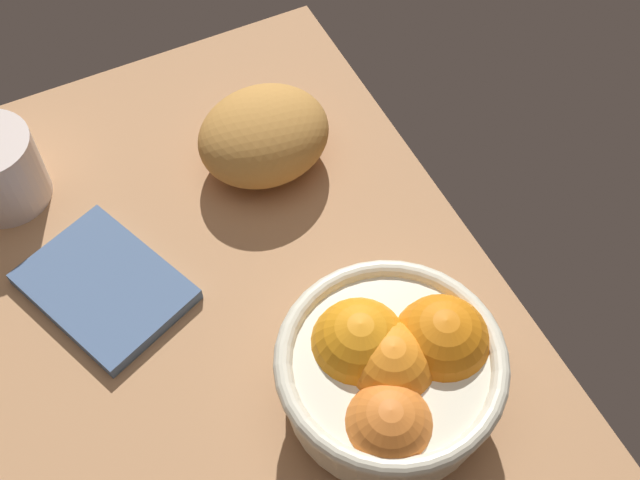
# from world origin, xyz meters

# --- Properties ---
(ground_plane) EXTENTS (0.68, 0.54, 0.03)m
(ground_plane) POSITION_xyz_m (0.00, 0.00, -0.01)
(ground_plane) COLOR tan
(fruit_bowl) EXTENTS (0.19, 0.19, 0.11)m
(fruit_bowl) POSITION_xyz_m (0.16, 0.11, 0.06)
(fruit_bowl) COLOR beige
(fruit_bowl) RESTS_ON ground
(bread_loaf) EXTENTS (0.13, 0.15, 0.08)m
(bread_loaf) POSITION_xyz_m (-0.13, 0.12, 0.04)
(bread_loaf) COLOR #C1863E
(bread_loaf) RESTS_ON ground
(napkin_folded) EXTENTS (0.19, 0.16, 0.01)m
(napkin_folded) POSITION_xyz_m (-0.05, -0.08, 0.01)
(napkin_folded) COLOR slate
(napkin_folded) RESTS_ON ground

